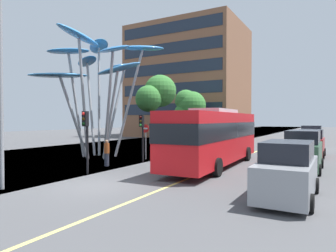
% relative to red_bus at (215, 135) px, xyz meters
% --- Properties ---
extents(ground, '(120.00, 240.00, 0.10)m').
position_rel_red_bus_xyz_m(ground, '(-3.22, -7.67, -2.00)').
color(ground, '#4C4C4F').
extents(red_bus, '(2.97, 11.65, 3.56)m').
position_rel_red_bus_xyz_m(red_bus, '(0.00, 0.00, 0.00)').
color(red_bus, red).
rests_on(red_bus, ground).
extents(leaf_sculpture, '(9.40, 9.92, 9.82)m').
position_rel_red_bus_xyz_m(leaf_sculpture, '(-9.25, -0.24, 5.26)').
color(leaf_sculpture, '#9EA0A5').
rests_on(leaf_sculpture, ground).
extents(traffic_light_kerb_near, '(0.28, 0.42, 3.35)m').
position_rel_red_bus_xyz_m(traffic_light_kerb_near, '(-5.00, -5.94, 0.49)').
color(traffic_light_kerb_near, black).
rests_on(traffic_light_kerb_near, ground).
extents(traffic_light_kerb_far, '(0.28, 0.42, 3.21)m').
position_rel_red_bus_xyz_m(traffic_light_kerb_far, '(-4.96, -0.75, 0.39)').
color(traffic_light_kerb_far, black).
rests_on(traffic_light_kerb_far, ground).
extents(car_parked_near, '(1.95, 4.60, 2.11)m').
position_rel_red_bus_xyz_m(car_parked_near, '(5.04, -5.90, -0.95)').
color(car_parked_near, gray).
rests_on(car_parked_near, ground).
extents(car_parked_mid, '(2.02, 4.59, 2.29)m').
position_rel_red_bus_xyz_m(car_parked_mid, '(4.93, 1.04, -0.87)').
color(car_parked_mid, '#2D5138').
rests_on(car_parked_mid, ground).
extents(car_parked_far, '(1.97, 3.90, 2.14)m').
position_rel_red_bus_xyz_m(car_parked_far, '(4.87, 8.31, -0.94)').
color(car_parked_far, maroon).
rests_on(car_parked_far, ground).
extents(car_side_street, '(2.05, 4.40, 2.32)m').
position_rel_red_bus_xyz_m(car_side_street, '(4.46, 15.05, -0.86)').
color(car_side_street, silver).
rests_on(car_side_street, ground).
extents(street_lamp, '(1.69, 0.44, 8.58)m').
position_rel_red_bus_xyz_m(street_lamp, '(-5.21, -10.19, 3.44)').
color(street_lamp, gray).
rests_on(street_lamp, ground).
extents(tree_pavement_near, '(3.45, 4.59, 7.59)m').
position_rel_red_bus_xyz_m(tree_pavement_near, '(-9.66, 8.78, 3.63)').
color(tree_pavement_near, brown).
rests_on(tree_pavement_near, ground).
extents(tree_pavement_far, '(4.40, 3.93, 6.96)m').
position_rel_red_bus_xyz_m(tree_pavement_far, '(-10.88, 18.94, 2.58)').
color(tree_pavement_far, brown).
rests_on(tree_pavement_far, ground).
extents(pedestrian, '(0.34, 0.34, 1.65)m').
position_rel_red_bus_xyz_m(pedestrian, '(-5.90, -3.28, -1.12)').
color(pedestrian, '#2D3342').
rests_on(pedestrian, ground).
extents(no_entry_sign, '(0.60, 0.12, 2.56)m').
position_rel_red_bus_xyz_m(no_entry_sign, '(-5.51, 0.50, -0.24)').
color(no_entry_sign, gray).
rests_on(no_entry_sign, ground).
extents(backdrop_building, '(18.26, 14.16, 18.74)m').
position_rel_red_bus_xyz_m(backdrop_building, '(-16.00, 29.78, 7.43)').
color(backdrop_building, brown).
rests_on(backdrop_building, ground).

